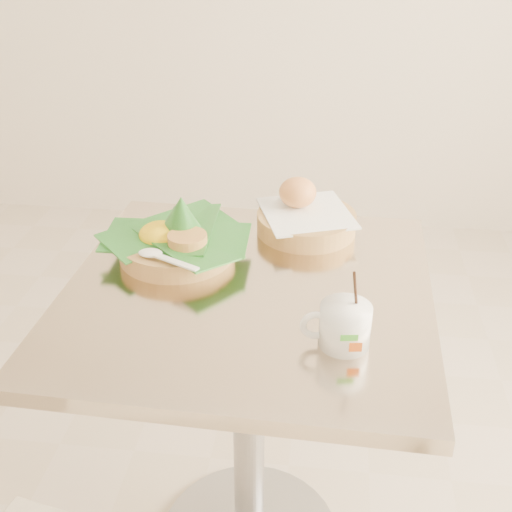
# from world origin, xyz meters

# --- Properties ---
(cafe_table) EXTENTS (0.72, 0.72, 0.75)m
(cafe_table) POSITION_xyz_m (0.15, -0.03, 0.53)
(cafe_table) COLOR gray
(cafe_table) RESTS_ON floor
(rice_basket) EXTENTS (0.30, 0.30, 0.15)m
(rice_basket) POSITION_xyz_m (-0.02, 0.08, 0.79)
(rice_basket) COLOR tan
(rice_basket) RESTS_ON cafe_table
(bread_basket) EXTENTS (0.24, 0.24, 0.11)m
(bread_basket) POSITION_xyz_m (0.24, 0.22, 0.78)
(bread_basket) COLOR tan
(bread_basket) RESTS_ON cafe_table
(coffee_mug) EXTENTS (0.12, 0.09, 0.15)m
(coffee_mug) POSITION_xyz_m (0.33, -0.19, 0.79)
(coffee_mug) COLOR white
(coffee_mug) RESTS_ON cafe_table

